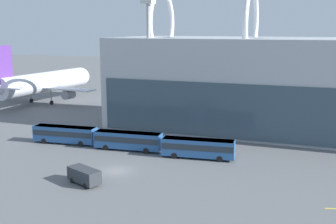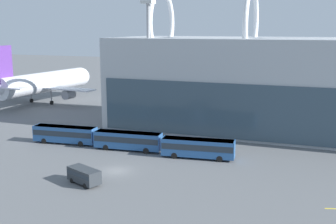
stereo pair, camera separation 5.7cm
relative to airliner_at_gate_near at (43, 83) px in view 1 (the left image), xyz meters
name	(u,v)px [view 1 (the left image)]	position (x,y,z in m)	size (l,w,h in m)	color
ground_plane	(116,171)	(45.61, -44.81, -5.78)	(440.00, 440.00, 0.00)	slate
airliner_at_gate_near	(43,83)	(0.00, 0.00, 0.00)	(35.40, 38.19, 16.59)	silver
airliner_at_gate_far	(238,91)	(53.87, 6.18, -0.56)	(36.75, 36.84, 13.21)	white
shuttle_bus_0	(65,133)	(29.88, -34.42, -3.91)	(12.08, 3.65, 3.19)	#285693
shuttle_bus_1	(128,140)	(42.61, -34.32, -3.91)	(12.07, 3.59, 3.19)	#285693
shuttle_bus_2	(198,147)	(55.33, -34.63, -3.91)	(12.11, 3.89, 3.19)	#285693
service_van_foreground	(84,175)	(43.96, -51.06, -4.50)	(5.53, 3.90, 2.17)	#2D3338
floodlight_mast	(148,54)	(40.27, -19.20, 9.99)	(2.38, 2.38, 26.20)	gray
lane_stripe_0	(124,141)	(39.40, -29.46, -5.78)	(6.11, 0.25, 0.01)	yellow
lane_stripe_2	(116,139)	(37.20, -28.31, -5.78)	(8.19, 0.25, 0.01)	yellow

